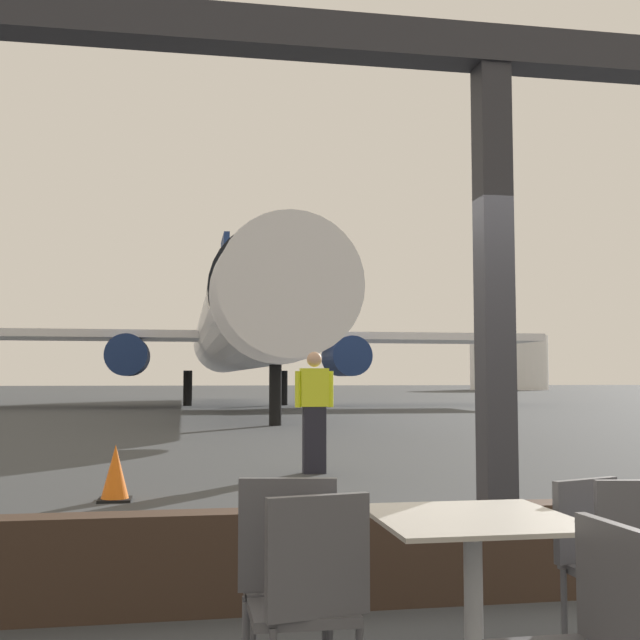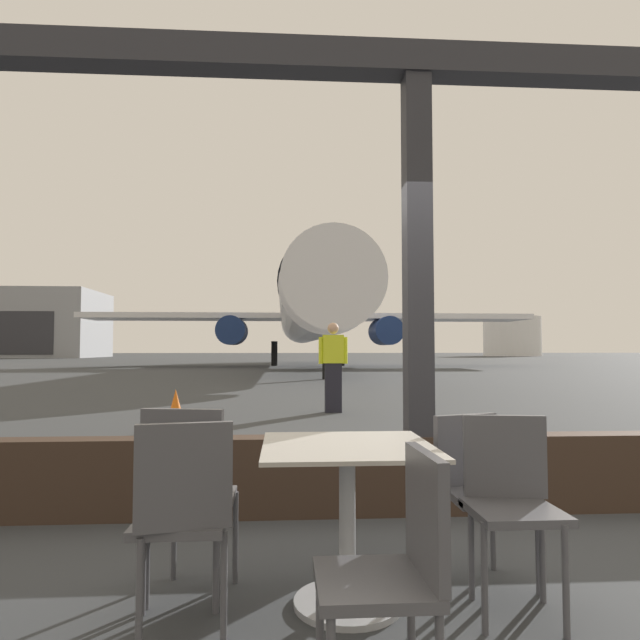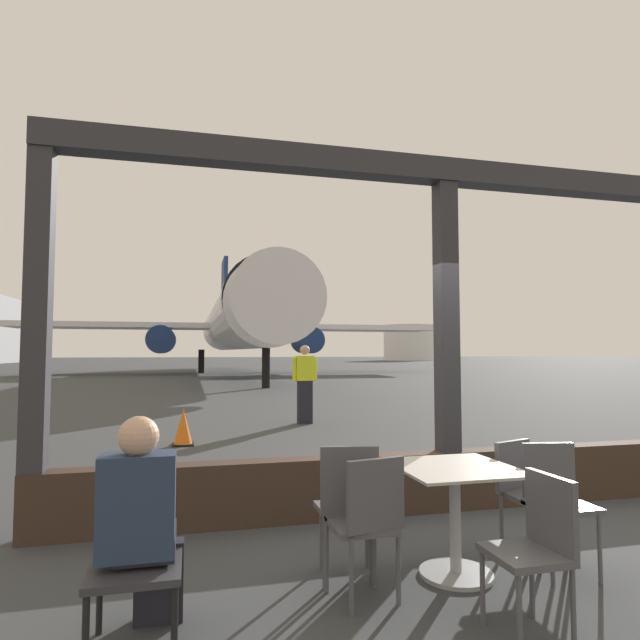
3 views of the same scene
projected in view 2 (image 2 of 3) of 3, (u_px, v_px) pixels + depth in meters
The scene contains 13 objects.
ground_plane at pixel (297, 364), 44.03m from camera, with size 220.00×220.00×0.00m, color #383A3D.
window_frame at pixel (418, 337), 4.23m from camera, with size 7.91×0.24×3.60m.
dining_table at pixel (347, 508), 2.68m from camera, with size 0.82×0.82×0.77m.
cafe_chair_window_left at pixel (398, 558), 1.89m from camera, with size 0.41×0.41×0.88m.
cafe_chair_window_right at pixel (510, 492), 2.65m from camera, with size 0.44×0.44×0.90m.
cafe_chair_aisle_left at pixel (183, 507), 2.39m from camera, with size 0.45×0.45×0.92m.
cafe_chair_aisle_right at pixel (188, 485), 2.72m from camera, with size 0.45×0.45×0.95m.
cafe_chair_side_extra at pixel (478, 480), 2.97m from camera, with size 0.49×0.49×0.87m.
airplane at pixel (310, 311), 36.24m from camera, with size 30.44×34.94×10.68m.
ground_crew_worker at pixel (333, 366), 10.75m from camera, with size 0.57×0.22×1.74m.
traffic_cone at pixel (176, 411), 8.40m from camera, with size 0.36×0.36×0.62m.
distant_hangar at pixel (18, 324), 76.85m from camera, with size 21.92×13.75×9.22m.
fuel_storage_tank at pixel (512, 336), 91.75m from camera, with size 9.23×9.23×6.48m, color white.
Camera 2 is at (-1.03, -4.17, 1.24)m, focal length 31.09 mm.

